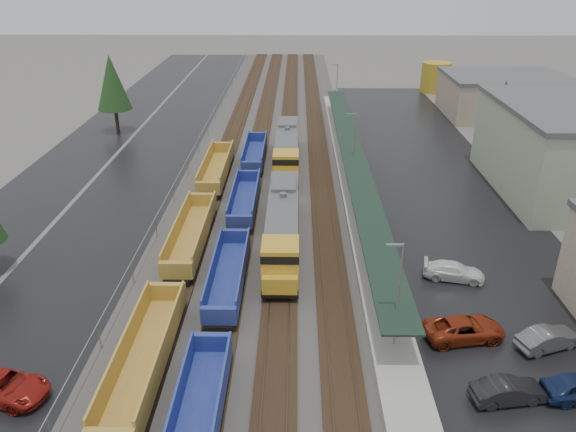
# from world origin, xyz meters

# --- Properties ---
(ballast_strip) EXTENTS (20.00, 160.00, 0.08)m
(ballast_strip) POSITION_xyz_m (0.00, 60.00, 0.04)
(ballast_strip) COLOR #302D2B
(ballast_strip) RESTS_ON ground
(trackbed) EXTENTS (14.60, 160.00, 0.22)m
(trackbed) POSITION_xyz_m (-0.00, 60.00, 0.16)
(trackbed) COLOR black
(trackbed) RESTS_ON ground
(west_parking_lot) EXTENTS (10.00, 160.00, 0.02)m
(west_parking_lot) POSITION_xyz_m (-15.00, 60.00, 0.01)
(west_parking_lot) COLOR black
(west_parking_lot) RESTS_ON ground
(west_road) EXTENTS (9.00, 160.00, 0.02)m
(west_road) POSITION_xyz_m (-25.00, 60.00, 0.01)
(west_road) COLOR black
(west_road) RESTS_ON ground
(east_commuter_lot) EXTENTS (16.00, 100.00, 0.02)m
(east_commuter_lot) POSITION_xyz_m (19.00, 50.00, 0.01)
(east_commuter_lot) COLOR black
(east_commuter_lot) RESTS_ON ground
(station_platform) EXTENTS (3.00, 80.00, 8.00)m
(station_platform) POSITION_xyz_m (9.50, 50.01, 0.73)
(station_platform) COLOR #9E9B93
(station_platform) RESTS_ON ground
(chainlink_fence) EXTENTS (0.08, 160.04, 2.02)m
(chainlink_fence) POSITION_xyz_m (-9.50, 58.44, 1.61)
(chainlink_fence) COLOR gray
(chainlink_fence) RESTS_ON ground
(distant_hills) EXTENTS (301.00, 140.00, 25.20)m
(distant_hills) POSITION_xyz_m (44.79, 210.68, 0.00)
(distant_hills) COLOR #4F624C
(distant_hills) RESTS_ON ground
(tree_west_far) EXTENTS (4.84, 4.84, 11.00)m
(tree_west_far) POSITION_xyz_m (-23.00, 70.00, 7.12)
(tree_west_far) COLOR #332316
(tree_west_far) RESTS_ON ground
(tree_east) EXTENTS (4.40, 4.40, 10.00)m
(tree_east) POSITION_xyz_m (28.00, 58.00, 6.47)
(tree_east) COLOR #332316
(tree_east) RESTS_ON ground
(locomotive_lead) EXTENTS (2.82, 18.59, 4.21)m
(locomotive_lead) POSITION_xyz_m (2.00, 33.83, 2.26)
(locomotive_lead) COLOR black
(locomotive_lead) RESTS_ON ground
(locomotive_trail) EXTENTS (2.82, 18.59, 4.21)m
(locomotive_trail) POSITION_xyz_m (2.00, 54.83, 2.26)
(locomotive_trail) COLOR black
(locomotive_trail) RESTS_ON ground
(well_string_yellow) EXTENTS (2.63, 80.94, 2.33)m
(well_string_yellow) POSITION_xyz_m (-6.00, 17.78, 1.17)
(well_string_yellow) COLOR #AE8430
(well_string_yellow) RESTS_ON ground
(well_string_blue) EXTENTS (2.47, 85.22, 2.19)m
(well_string_blue) POSITION_xyz_m (-2.00, 20.40, 1.11)
(well_string_blue) COLOR navy
(well_string_blue) RESTS_ON ground
(storage_tank) EXTENTS (5.44, 5.44, 5.44)m
(storage_tank) POSITION_xyz_m (29.14, 97.22, 2.72)
(storage_tank) COLOR #AC9022
(storage_tank) RESTS_ON ground
(parked_car_west_c) EXTENTS (3.89, 5.99, 1.53)m
(parked_car_west_c) POSITION_xyz_m (-13.78, 15.66, 0.77)
(parked_car_west_c) COLOR maroon
(parked_car_west_c) RESTS_ON ground
(parked_car_east_a) EXTENTS (2.17, 4.48, 1.41)m
(parked_car_east_a) POSITION_xyz_m (15.41, 15.76, 0.71)
(parked_car_east_a) COLOR black
(parked_car_east_a) RESTS_ON ground
(parked_car_east_b) EXTENTS (3.35, 5.74, 1.50)m
(parked_car_east_b) POSITION_xyz_m (14.47, 21.60, 0.75)
(parked_car_east_b) COLOR maroon
(parked_car_east_b) RESTS_ON ground
(parked_car_east_c) EXTENTS (2.88, 5.05, 1.38)m
(parked_car_east_c) POSITION_xyz_m (15.70, 29.26, 0.69)
(parked_car_east_c) COLOR white
(parked_car_east_c) RESTS_ON ground
(parked_car_east_e) EXTENTS (2.94, 4.64, 1.44)m
(parked_car_east_e) POSITION_xyz_m (19.67, 20.67, 0.72)
(parked_car_east_e) COLOR #56595B
(parked_car_east_e) RESTS_ON ground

